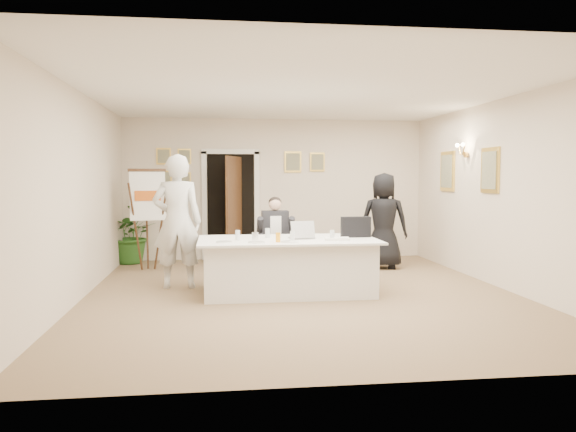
% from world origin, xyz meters
% --- Properties ---
extents(floor, '(7.00, 7.00, 0.00)m').
position_xyz_m(floor, '(0.00, 0.00, 0.00)').
color(floor, olive).
rests_on(floor, ground).
extents(ceiling, '(6.00, 7.00, 0.02)m').
position_xyz_m(ceiling, '(0.00, 0.00, 2.80)').
color(ceiling, white).
rests_on(ceiling, wall_back).
extents(wall_back, '(6.00, 0.10, 2.80)m').
position_xyz_m(wall_back, '(0.00, 3.50, 1.40)').
color(wall_back, '#EFE1CA').
rests_on(wall_back, floor).
extents(wall_front, '(6.00, 0.10, 2.80)m').
position_xyz_m(wall_front, '(0.00, -3.50, 1.40)').
color(wall_front, '#EFE1CA').
rests_on(wall_front, floor).
extents(wall_left, '(0.10, 7.00, 2.80)m').
position_xyz_m(wall_left, '(-3.00, 0.00, 1.40)').
color(wall_left, '#EFE1CA').
rests_on(wall_left, floor).
extents(wall_right, '(0.10, 7.00, 2.80)m').
position_xyz_m(wall_right, '(3.00, 0.00, 1.40)').
color(wall_right, '#EFE1CA').
rests_on(wall_right, floor).
extents(doorway, '(1.14, 0.86, 2.20)m').
position_xyz_m(doorway, '(-0.88, 3.32, 1.04)').
color(doorway, black).
rests_on(doorway, floor).
extents(pictures_back_wall, '(3.40, 0.06, 0.80)m').
position_xyz_m(pictures_back_wall, '(-0.80, 3.47, 1.85)').
color(pictures_back_wall, '#E6BE4E').
rests_on(pictures_back_wall, wall_back).
extents(pictures_right_wall, '(0.06, 2.20, 0.80)m').
position_xyz_m(pictures_right_wall, '(2.97, 1.20, 1.75)').
color(pictures_right_wall, '#E6BE4E').
rests_on(pictures_right_wall, wall_right).
extents(wall_sconce, '(0.20, 0.30, 0.24)m').
position_xyz_m(wall_sconce, '(2.90, 1.20, 2.10)').
color(wall_sconce, gold).
rests_on(wall_sconce, wall_right).
extents(conference_table, '(2.51, 1.35, 0.78)m').
position_xyz_m(conference_table, '(-0.19, 0.06, 0.39)').
color(conference_table, white).
rests_on(conference_table, floor).
extents(seated_man, '(0.71, 0.74, 1.35)m').
position_xyz_m(seated_man, '(-0.25, 1.11, 0.68)').
color(seated_man, black).
rests_on(seated_man, floor).
extents(flip_chart, '(0.63, 0.44, 1.75)m').
position_xyz_m(flip_chart, '(-2.38, 2.29, 0.81)').
color(flip_chart, '#351F10').
rests_on(flip_chart, floor).
extents(standing_man, '(0.73, 0.48, 1.98)m').
position_xyz_m(standing_man, '(-1.76, 0.66, 0.99)').
color(standing_man, silver).
rests_on(standing_man, floor).
extents(standing_woman, '(0.98, 0.80, 1.72)m').
position_xyz_m(standing_woman, '(1.80, 2.00, 0.86)').
color(standing_woman, black).
rests_on(standing_woman, floor).
extents(potted_palm, '(1.18, 1.09, 1.12)m').
position_xyz_m(potted_palm, '(-2.80, 3.20, 0.56)').
color(potted_palm, '#25551C').
rests_on(potted_palm, floor).
extents(laptop, '(0.40, 0.41, 0.28)m').
position_xyz_m(laptop, '(0.02, 0.11, 0.91)').
color(laptop, '#B7BABC').
rests_on(laptop, conference_table).
extents(laptop_bag, '(0.43, 0.13, 0.30)m').
position_xyz_m(laptop_bag, '(0.82, 0.17, 0.92)').
color(laptop_bag, black).
rests_on(laptop_bag, conference_table).
extents(paper_stack, '(0.37, 0.28, 0.03)m').
position_xyz_m(paper_stack, '(0.47, -0.16, 0.79)').
color(paper_stack, white).
rests_on(paper_stack, conference_table).
extents(plate_left, '(0.25, 0.25, 0.01)m').
position_xyz_m(plate_left, '(-1.09, -0.25, 0.78)').
color(plate_left, white).
rests_on(plate_left, conference_table).
extents(plate_mid, '(0.24, 0.24, 0.01)m').
position_xyz_m(plate_mid, '(-0.66, -0.35, 0.78)').
color(plate_mid, white).
rests_on(plate_mid, conference_table).
extents(plate_near, '(0.29, 0.29, 0.01)m').
position_xyz_m(plate_near, '(-0.21, -0.35, 0.78)').
color(plate_near, white).
rests_on(plate_near, conference_table).
extents(glass_a, '(0.07, 0.07, 0.14)m').
position_xyz_m(glass_a, '(-0.89, -0.01, 0.84)').
color(glass_a, silver).
rests_on(glass_a, conference_table).
extents(glass_b, '(0.08, 0.08, 0.14)m').
position_xyz_m(glass_b, '(-0.16, -0.24, 0.84)').
color(glass_b, silver).
rests_on(glass_b, conference_table).
extents(glass_c, '(0.07, 0.07, 0.14)m').
position_xyz_m(glass_c, '(0.40, -0.19, 0.84)').
color(glass_c, silver).
rests_on(glass_c, conference_table).
extents(glass_d, '(0.08, 0.08, 0.14)m').
position_xyz_m(glass_d, '(-0.46, 0.23, 0.84)').
color(glass_d, silver).
rests_on(glass_d, conference_table).
extents(oj_glass, '(0.07, 0.07, 0.13)m').
position_xyz_m(oj_glass, '(-0.37, -0.32, 0.84)').
color(oj_glass, '#FFA115').
rests_on(oj_glass, conference_table).
extents(steel_jug, '(0.10, 0.10, 0.11)m').
position_xyz_m(steel_jug, '(-0.65, -0.03, 0.83)').
color(steel_jug, silver).
rests_on(steel_jug, conference_table).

